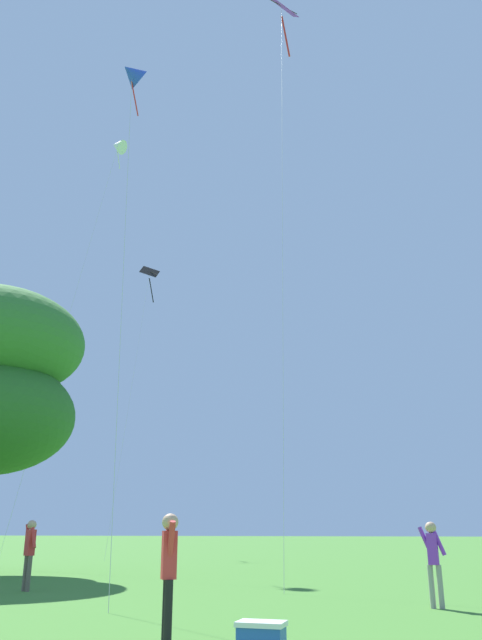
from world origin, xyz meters
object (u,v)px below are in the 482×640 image
kite_white_distant (118,147)px  kite_blue_delta (132,74)px  person_with_spool (30,548)px  person_near_tree (433,556)px  picnic_cooler (261,640)px  kite_black_large (149,284)px  kite_purple_streamer (283,21)px  person_foreground_watcher (169,565)px

kite_white_distant → kite_blue_delta: bearing=-59.6°
kite_blue_delta → person_with_spool: bearing=-153.8°
person_near_tree → picnic_cooler: (-2.10, -6.25, -0.80)m
kite_blue_delta → person_near_tree: size_ratio=10.26×
kite_black_large → kite_purple_streamer: kite_purple_streamer is taller
kite_white_distant → picnic_cooler: size_ratio=44.47×
kite_black_large → kite_purple_streamer: (15.26, -16.63, 7.53)m
kite_white_distant → person_with_spool: kite_white_distant is taller
picnic_cooler → person_near_tree: bearing=71.4°
kite_white_distant → kite_purple_streamer: 13.77m
person_with_spool → kite_black_large: bearing=110.1°
kite_black_large → person_foreground_watcher: bearing=-63.8°
kite_white_distant → kite_black_large: (-2.69, 11.57, -5.12)m
kite_blue_delta → person_near_tree: kite_blue_delta is taller
picnic_cooler → kite_purple_streamer: bearing=100.3°
kite_white_distant → person_near_tree: kite_white_distant is taller
person_near_tree → picnic_cooler: bearing=-108.6°
person_near_tree → person_foreground_watcher: bearing=-121.9°
kite_white_distant → kite_purple_streamer: kite_purple_streamer is taller
kite_white_distant → person_foreground_watcher: size_ratio=15.23×
kite_black_large → person_with_spool: size_ratio=12.72×
kite_white_distant → person_with_spool: 30.95m
kite_blue_delta → person_near_tree: bearing=-11.5°
kite_black_large → kite_purple_streamer: size_ratio=0.74×
kite_white_distant → kite_blue_delta: 20.55m
person_with_spool → person_near_tree: 10.47m
kite_blue_delta → kite_white_distant: bearing=120.4°
kite_purple_streamer → picnic_cooler: (3.41, -18.85, -28.18)m
kite_white_distant → person_foreground_watcher: 37.15m
kite_white_distant → person_foreground_watcher: bearing=-58.2°
person_with_spool → picnic_cooler: (8.33, -7.21, -0.85)m
kite_blue_delta → person_with_spool: (-1.66, -0.82, -15.78)m
person_near_tree → person_foreground_watcher: person_foreground_watcher is taller
kite_black_large → picnic_cooler: kite_black_large is taller
person_near_tree → person_foreground_watcher: (-3.58, -5.75, 0.03)m
person_with_spool → person_foreground_watcher: person_with_spool is taller
person_near_tree → picnic_cooler: person_near_tree is taller
kite_white_distant → person_with_spool: bearing=-65.4°
kite_black_large → kite_purple_streamer: bearing=-47.5°
kite_purple_streamer → picnic_cooler: bearing=-79.7°
kite_black_large → person_foreground_watcher: 43.72m
kite_white_distant → kite_blue_delta: size_ratio=1.53×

